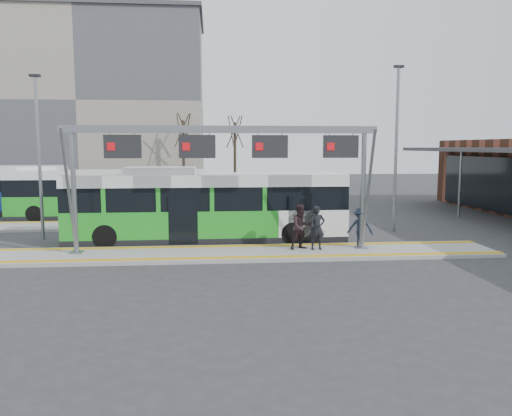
{
  "coord_description": "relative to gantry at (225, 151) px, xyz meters",
  "views": [
    {
      "loc": [
        -0.89,
        -20.4,
        4.5
      ],
      "look_at": [
        1.16,
        3.0,
        1.6
      ],
      "focal_mm": 35.0,
      "sensor_mm": 36.0,
      "label": 1
    }
  ],
  "objects": [
    {
      "name": "ground",
      "position": [
        0.35,
        -0.25,
        -4.3
      ],
      "size": [
        120.0,
        120.0,
        0.0
      ],
      "primitive_type": "plane",
      "color": "#2D2D30",
      "rests_on": "ground"
    },
    {
      "name": "platform_main",
      "position": [
        0.35,
        -0.25,
        -4.22
      ],
      "size": [
        22.0,
        3.0,
        0.15
      ],
      "primitive_type": "cube",
      "color": "gray",
      "rests_on": "ground"
    },
    {
      "name": "platform_second",
      "position": [
        -3.65,
        7.75,
        -4.22
      ],
      "size": [
        20.0,
        3.0,
        0.15
      ],
      "primitive_type": "cube",
      "color": "gray",
      "rests_on": "ground"
    },
    {
      "name": "tactile_main",
      "position": [
        0.35,
        -0.25,
        -4.14
      ],
      "size": [
        22.0,
        2.65,
        0.02
      ],
      "color": "#C89117",
      "rests_on": "platform_main"
    },
    {
      "name": "tactile_second",
      "position": [
        -3.65,
        8.9,
        -4.14
      ],
      "size": [
        20.0,
        0.35,
        0.02
      ],
      "color": "#C89117",
      "rests_on": "platform_second"
    },
    {
      "name": "gantry",
      "position": [
        0.0,
        0.0,
        0.0
      ],
      "size": [
        13.0,
        1.68,
        5.2
      ],
      "color": "slate",
      "rests_on": "platform_main"
    },
    {
      "name": "apartment_block",
      "position": [
        -13.65,
        35.75,
        4.91
      ],
      "size": [
        24.5,
        12.5,
        18.4
      ],
      "color": "gray",
      "rests_on": "ground"
    },
    {
      "name": "hero_bus",
      "position": [
        -0.84,
        2.86,
        -2.67
      ],
      "size": [
        12.95,
        2.82,
        3.55
      ],
      "rotation": [
        0.0,
        0.0,
        0.01
      ],
      "color": "black",
      "rests_on": "ground"
    },
    {
      "name": "bg_bus_green",
      "position": [
        -6.91,
        11.02,
        -2.8
      ],
      "size": [
        12.17,
        2.73,
        3.04
      ],
      "rotation": [
        0.0,
        0.0,
        -0.01
      ],
      "color": "black",
      "rests_on": "ground"
    },
    {
      "name": "passenger_a",
      "position": [
        3.85,
        -0.11,
        -3.22
      ],
      "size": [
        0.74,
        0.54,
        1.86
      ],
      "primitive_type": "imported",
      "rotation": [
        0.0,
        0.0,
        0.15
      ],
      "color": "black",
      "rests_on": "platform_main"
    },
    {
      "name": "passenger_b",
      "position": [
        3.19,
        0.03,
        -3.19
      ],
      "size": [
        1.13,
        1.0,
        1.92
      ],
      "primitive_type": "imported",
      "rotation": [
        0.0,
        0.0,
        0.35
      ],
      "color": "black",
      "rests_on": "platform_main"
    },
    {
      "name": "passenger_c",
      "position": [
        5.83,
        0.23,
        -3.29
      ],
      "size": [
        1.28,
        1.06,
        1.73
      ],
      "primitive_type": "imported",
      "rotation": [
        0.0,
        0.0,
        -0.45
      ],
      "color": "#1B2532",
      "rests_on": "platform_main"
    },
    {
      "name": "tree_left",
      "position": [
        -3.29,
        27.9,
        1.7
      ],
      "size": [
        1.4,
        1.4,
        7.91
      ],
      "color": "#382B21",
      "rests_on": "ground"
    },
    {
      "name": "tree_mid",
      "position": [
        1.72,
        29.4,
        1.61
      ],
      "size": [
        1.4,
        1.4,
        7.8
      ],
      "color": "#382B21",
      "rests_on": "ground"
    },
    {
      "name": "lamp_west",
      "position": [
        -8.81,
        4.15,
        -0.12
      ],
      "size": [
        0.5,
        0.25,
        7.87
      ],
      "color": "slate",
      "rests_on": "ground"
    },
    {
      "name": "lamp_east",
      "position": [
        9.09,
        4.97,
        0.27
      ],
      "size": [
        0.5,
        0.25,
        8.66
      ],
      "color": "slate",
      "rests_on": "ground"
    }
  ]
}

